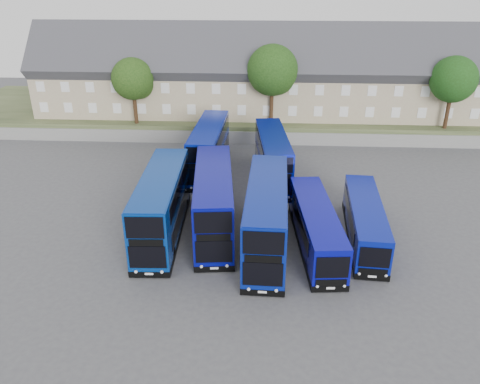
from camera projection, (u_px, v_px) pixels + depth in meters
name	position (u px, v px, depth m)	size (l,w,h in m)	color
ground	(243.00, 255.00, 33.30)	(120.00, 120.00, 0.00)	#48484D
retaining_wall	(254.00, 138.00, 54.68)	(70.00, 0.40, 1.50)	slate
earth_bank	(256.00, 113.00, 63.61)	(80.00, 20.00, 2.00)	#3A4828
terrace_row	(280.00, 77.00, 57.46)	(60.00, 10.40, 11.20)	tan
dd_front_left	(162.00, 206.00, 35.12)	(3.25, 12.09, 4.77)	navy
dd_front_mid	(214.00, 202.00, 35.71)	(3.99, 12.23, 4.78)	#070A85
dd_front_right	(266.00, 217.00, 33.42)	(3.14, 12.25, 4.84)	navy
dd_rear_left	(209.00, 149.00, 46.82)	(3.04, 11.73, 4.63)	#081C9E
dd_rear_right	(273.00, 157.00, 44.88)	(3.65, 11.33, 4.43)	#07138D
coach_east_a	(316.00, 228.00, 33.80)	(3.37, 11.53, 3.11)	#080A96
coach_east_b	(365.00, 222.00, 34.68)	(3.06, 11.01, 2.97)	#081592
tree_west	(134.00, 80.00, 53.70)	(4.80, 4.80, 7.65)	#382314
tree_mid	(274.00, 72.00, 52.90)	(5.76, 5.76, 9.18)	#382314
tree_east	(454.00, 81.00, 51.72)	(5.12, 5.12, 8.16)	#382314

